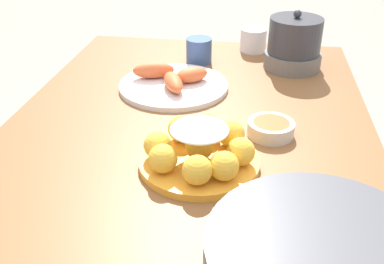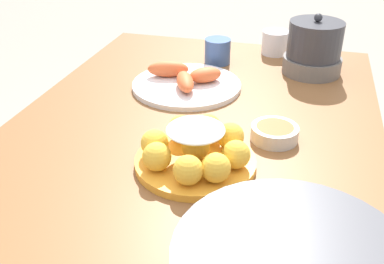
% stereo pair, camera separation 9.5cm
% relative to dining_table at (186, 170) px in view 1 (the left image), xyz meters
% --- Properties ---
extents(dining_table, '(1.34, 0.89, 0.77)m').
position_rel_dining_table_xyz_m(dining_table, '(0.00, 0.00, 0.00)').
color(dining_table, brown).
rests_on(dining_table, ground_plane).
extents(cake_plate, '(0.25, 0.25, 0.09)m').
position_rel_dining_table_xyz_m(cake_plate, '(0.13, 0.05, 0.14)').
color(cake_plate, gold).
rests_on(cake_plate, dining_table).
extents(sauce_bowl, '(0.11, 0.11, 0.03)m').
position_rel_dining_table_xyz_m(sauce_bowl, '(-0.02, 0.20, 0.12)').
color(sauce_bowl, beige).
rests_on(sauce_bowl, dining_table).
extents(seafood_platter, '(0.31, 0.31, 0.06)m').
position_rel_dining_table_xyz_m(seafood_platter, '(-0.25, -0.08, 0.12)').
color(seafood_platter, silver).
rests_on(seafood_platter, dining_table).
extents(cup_near, '(0.08, 0.08, 0.08)m').
position_rel_dining_table_xyz_m(cup_near, '(-0.45, -0.03, 0.14)').
color(cup_near, '#38568E').
rests_on(cup_near, dining_table).
extents(cup_far, '(0.09, 0.09, 0.08)m').
position_rel_dining_table_xyz_m(cup_far, '(-0.59, 0.14, 0.14)').
color(cup_far, white).
rests_on(cup_far, dining_table).
extents(warming_pot, '(0.17, 0.17, 0.18)m').
position_rel_dining_table_xyz_m(warming_pot, '(-0.45, 0.26, 0.18)').
color(warming_pot, '#66605B').
rests_on(warming_pot, dining_table).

